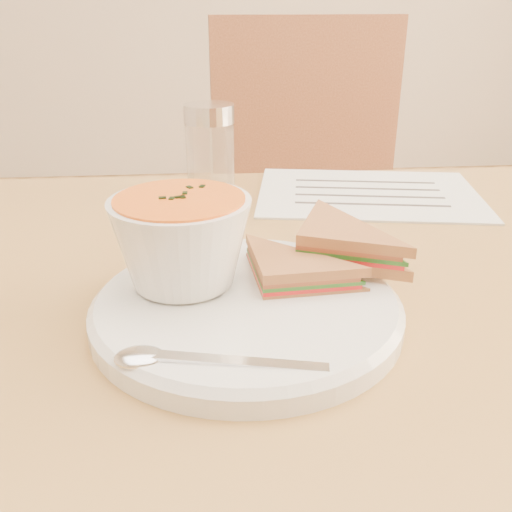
{
  "coord_description": "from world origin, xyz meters",
  "views": [
    {
      "loc": [
        -0.11,
        -0.53,
        1.0
      ],
      "look_at": [
        -0.07,
        -0.08,
        0.8
      ],
      "focal_mm": 40.0,
      "sensor_mm": 36.0,
      "label": 1
    }
  ],
  "objects_px": {
    "plate": "(247,310)",
    "condiment_shaker": "(210,150)",
    "chair_far": "(321,258)",
    "soup_bowl": "(182,246)"
  },
  "relations": [
    {
      "from": "plate",
      "to": "condiment_shaker",
      "type": "height_order",
      "value": "condiment_shaker"
    },
    {
      "from": "chair_far",
      "to": "plate",
      "type": "xyz_separation_m",
      "value": [
        -0.21,
        -0.69,
        0.27
      ]
    },
    {
      "from": "chair_far",
      "to": "plate",
      "type": "relative_size",
      "value": 3.66
    },
    {
      "from": "plate",
      "to": "soup_bowl",
      "type": "height_order",
      "value": "soup_bowl"
    },
    {
      "from": "plate",
      "to": "soup_bowl",
      "type": "bearing_deg",
      "value": 151.25
    },
    {
      "from": "plate",
      "to": "soup_bowl",
      "type": "xyz_separation_m",
      "value": [
        -0.05,
        0.03,
        0.05
      ]
    },
    {
      "from": "plate",
      "to": "soup_bowl",
      "type": "distance_m",
      "value": 0.08
    },
    {
      "from": "plate",
      "to": "condiment_shaker",
      "type": "bearing_deg",
      "value": 93.74
    },
    {
      "from": "chair_far",
      "to": "soup_bowl",
      "type": "bearing_deg",
      "value": 65.16
    },
    {
      "from": "plate",
      "to": "condiment_shaker",
      "type": "distance_m",
      "value": 0.36
    }
  ]
}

